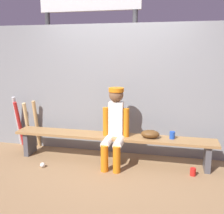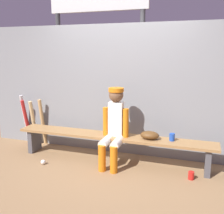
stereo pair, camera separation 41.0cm
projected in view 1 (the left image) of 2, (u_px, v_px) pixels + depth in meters
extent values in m
plane|color=olive|center=(112.00, 161.00, 4.28)|extent=(30.00, 30.00, 0.00)
cube|color=gray|center=(118.00, 90.00, 4.47)|extent=(5.06, 0.03, 2.16)
cube|color=olive|center=(112.00, 136.00, 4.20)|extent=(3.16, 0.36, 0.04)
cube|color=#4C4C51|center=(30.00, 143.00, 4.56)|extent=(0.08, 0.29, 0.39)
cube|color=#4C4C51|center=(207.00, 157.00, 3.93)|extent=(0.08, 0.29, 0.39)
cube|color=silver|center=(116.00, 119.00, 4.13)|extent=(0.22, 0.13, 0.53)
sphere|color=brown|center=(116.00, 95.00, 4.05)|extent=(0.22, 0.22, 0.22)
cylinder|color=orange|center=(116.00, 90.00, 4.04)|extent=(0.23, 0.23, 0.06)
cylinder|color=silver|center=(108.00, 141.00, 4.03)|extent=(0.13, 0.38, 0.13)
cylinder|color=orange|center=(104.00, 158.00, 3.89)|extent=(0.11, 0.11, 0.39)
cylinder|color=orange|center=(106.00, 122.00, 4.15)|extent=(0.09, 0.09, 0.45)
cylinder|color=silver|center=(119.00, 142.00, 3.99)|extent=(0.13, 0.38, 0.13)
cylinder|color=orange|center=(117.00, 160.00, 3.85)|extent=(0.11, 0.11, 0.39)
cylinder|color=orange|center=(126.00, 123.00, 4.08)|extent=(0.09, 0.09, 0.45)
ellipsoid|color=#593819|center=(150.00, 134.00, 4.05)|extent=(0.28, 0.20, 0.12)
cylinder|color=tan|center=(37.00, 124.00, 4.85)|extent=(0.07, 0.19, 0.87)
cylinder|color=tan|center=(27.00, 125.00, 4.79)|extent=(0.08, 0.23, 0.85)
cylinder|color=#B22323|center=(20.00, 124.00, 4.88)|extent=(0.09, 0.24, 0.85)
cylinder|color=#B7B7BC|center=(18.00, 121.00, 4.91)|extent=(0.07, 0.23, 0.93)
sphere|color=white|center=(43.00, 165.00, 4.05)|extent=(0.07, 0.07, 0.07)
cylinder|color=red|center=(193.00, 172.00, 3.77)|extent=(0.08, 0.08, 0.11)
cylinder|color=#1E47AD|center=(172.00, 135.00, 4.01)|extent=(0.08, 0.08, 0.11)
cylinder|color=#3F3F42|center=(50.00, 74.00, 5.78)|extent=(0.10, 0.10, 2.50)
cylinder|color=#3F3F42|center=(134.00, 75.00, 5.38)|extent=(0.10, 0.10, 2.50)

